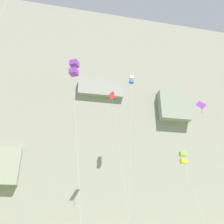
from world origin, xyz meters
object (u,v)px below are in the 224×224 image
kite_box_upper_right (74,68)px  kite_diamond_upper_mid (202,108)px  kite_box_upper_left (183,158)px  kite_diamond_high_center (112,98)px  kite_box_mid_right (131,80)px

kite_box_upper_right → kite_diamond_upper_mid: size_ratio=0.87×
kite_box_upper_right → kite_diamond_upper_mid: kite_diamond_upper_mid is taller
kite_box_upper_right → kite_box_upper_left: bearing=18.1°
kite_diamond_upper_mid → kite_box_upper_right: bearing=-154.7°
kite_box_upper_left → kite_diamond_high_center: 22.45m
kite_box_mid_right → kite_diamond_upper_mid: 17.92m
kite_box_mid_right → kite_diamond_high_center: (-5.01, -1.75, -6.22)m
kite_box_upper_left → kite_box_upper_right: size_ratio=0.53×
kite_box_mid_right → kite_box_upper_right: kite_box_mid_right is taller
kite_box_upper_left → kite_box_upper_right: bearing=-161.9°
kite_box_upper_right → kite_diamond_high_center: size_ratio=0.73×
kite_box_upper_right → kite_diamond_high_center: kite_diamond_high_center is taller
kite_box_upper_left → kite_diamond_upper_mid: bearing=36.5°
kite_box_upper_left → kite_box_upper_right: (-16.23, -5.30, 9.35)m
kite_diamond_high_center → kite_box_upper_right: bearing=-114.7°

